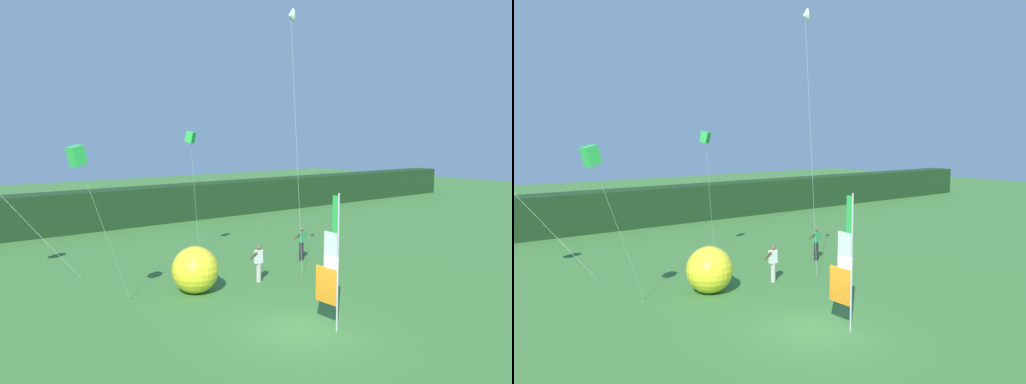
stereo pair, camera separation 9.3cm
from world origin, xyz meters
The scene contains 9 objects.
ground_plane centered at (0.00, 0.00, 0.00)m, with size 120.00×120.00×0.00m, color #3D7533.
distant_treeline centered at (0.00, 22.48, 1.34)m, with size 80.00×2.40×2.67m, color #193819.
banner_flag centered at (0.79, -0.49, 2.21)m, with size 0.06×1.03×4.62m.
person_near_banner centered at (2.35, 5.39, 0.88)m, with size 0.55×0.48×1.65m.
person_mid_field centered at (6.56, 7.15, 0.93)m, with size 0.55×0.48×1.74m.
inflatable_balloon centered at (-0.70, 5.73, 0.98)m, with size 1.94×1.94×1.94m.
kite_white_delta_0 centered at (2.26, 3.26, 10.92)m, with size 2.18×1.56×11.36m.
kite_green_box_1 centered at (1.96, 10.43, 6.32)m, with size 1.65×1.82×6.68m.
kite_green_box_3 centered at (-5.68, 4.86, 5.78)m, with size 2.82×2.00×6.17m.
Camera 1 is at (-11.55, -12.25, 6.49)m, focal length 36.48 mm.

